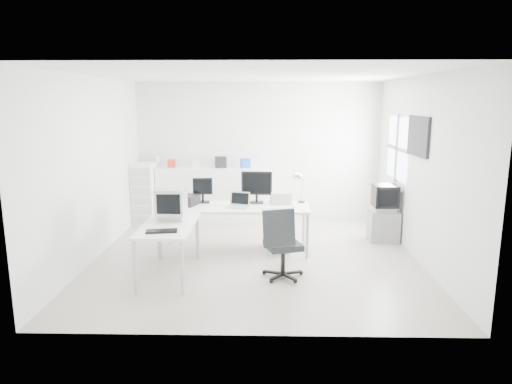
{
  "coord_description": "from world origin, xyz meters",
  "views": [
    {
      "loc": [
        0.16,
        -6.91,
        2.43
      ],
      "look_at": [
        0.0,
        0.2,
        1.0
      ],
      "focal_mm": 32.0,
      "sensor_mm": 36.0,
      "label": 1
    }
  ],
  "objects_px": {
    "office_chair": "(283,242)",
    "sideboard": "(211,194)",
    "inkjet_printer": "(183,200)",
    "tv_cabinet": "(383,226)",
    "side_desk": "(169,250)",
    "main_desk": "(235,228)",
    "lcd_monitor_small": "(203,191)",
    "crt_tv": "(385,198)",
    "lcd_monitor_large": "(257,187)",
    "laptop": "(237,200)",
    "crt_monitor": "(171,204)",
    "filing_cabinet": "(144,193)",
    "drawer_pedestal": "(278,232)",
    "laser_printer": "(281,198)"
  },
  "relations": [
    {
      "from": "lcd_monitor_large",
      "to": "laser_printer",
      "type": "bearing_deg",
      "value": -0.5
    },
    {
      "from": "drawer_pedestal",
      "to": "lcd_monitor_small",
      "type": "distance_m",
      "value": 1.43
    },
    {
      "from": "lcd_monitor_large",
      "to": "filing_cabinet",
      "type": "height_order",
      "value": "lcd_monitor_large"
    },
    {
      "from": "crt_tv",
      "to": "lcd_monitor_large",
      "type": "bearing_deg",
      "value": -171.52
    },
    {
      "from": "lcd_monitor_small",
      "to": "filing_cabinet",
      "type": "height_order",
      "value": "filing_cabinet"
    },
    {
      "from": "main_desk",
      "to": "crt_tv",
      "type": "xyz_separation_m",
      "value": [
        2.57,
        0.58,
        0.39
      ]
    },
    {
      "from": "tv_cabinet",
      "to": "filing_cabinet",
      "type": "relative_size",
      "value": 0.45
    },
    {
      "from": "inkjet_printer",
      "to": "tv_cabinet",
      "type": "distance_m",
      "value": 3.49
    },
    {
      "from": "sideboard",
      "to": "side_desk",
      "type": "bearing_deg",
      "value": -94.37
    },
    {
      "from": "laptop",
      "to": "lcd_monitor_small",
      "type": "bearing_deg",
      "value": 166.82
    },
    {
      "from": "tv_cabinet",
      "to": "crt_tv",
      "type": "bearing_deg",
      "value": 0.0
    },
    {
      "from": "laptop",
      "to": "crt_tv",
      "type": "xyz_separation_m",
      "value": [
        2.52,
        0.68,
        -0.1
      ]
    },
    {
      "from": "laser_printer",
      "to": "crt_monitor",
      "type": "distance_m",
      "value": 1.93
    },
    {
      "from": "lcd_monitor_small",
      "to": "crt_tv",
      "type": "height_order",
      "value": "lcd_monitor_small"
    },
    {
      "from": "lcd_monitor_small",
      "to": "laser_printer",
      "type": "xyz_separation_m",
      "value": [
        1.3,
        -0.03,
        -0.11
      ]
    },
    {
      "from": "lcd_monitor_small",
      "to": "tv_cabinet",
      "type": "bearing_deg",
      "value": 0.71
    },
    {
      "from": "inkjet_printer",
      "to": "lcd_monitor_small",
      "type": "height_order",
      "value": "lcd_monitor_small"
    },
    {
      "from": "lcd_monitor_small",
      "to": "sideboard",
      "type": "distance_m",
      "value": 1.77
    },
    {
      "from": "office_chair",
      "to": "tv_cabinet",
      "type": "distance_m",
      "value": 2.52
    },
    {
      "from": "office_chair",
      "to": "sideboard",
      "type": "xyz_separation_m",
      "value": [
        -1.36,
        3.11,
        0.03
      ]
    },
    {
      "from": "laptop",
      "to": "crt_monitor",
      "type": "relative_size",
      "value": 0.82
    },
    {
      "from": "filing_cabinet",
      "to": "laptop",
      "type": "bearing_deg",
      "value": -42.42
    },
    {
      "from": "drawer_pedestal",
      "to": "office_chair",
      "type": "height_order",
      "value": "office_chair"
    },
    {
      "from": "office_chair",
      "to": "crt_tv",
      "type": "bearing_deg",
      "value": 25.49
    },
    {
      "from": "lcd_monitor_small",
      "to": "office_chair",
      "type": "relative_size",
      "value": 0.4
    },
    {
      "from": "side_desk",
      "to": "crt_tv",
      "type": "xyz_separation_m",
      "value": [
        3.42,
        1.68,
        0.39
      ]
    },
    {
      "from": "main_desk",
      "to": "lcd_monitor_large",
      "type": "bearing_deg",
      "value": 35.54
    },
    {
      "from": "inkjet_printer",
      "to": "laser_printer",
      "type": "distance_m",
      "value": 1.6
    },
    {
      "from": "side_desk",
      "to": "laptop",
      "type": "height_order",
      "value": "laptop"
    },
    {
      "from": "filing_cabinet",
      "to": "lcd_monitor_small",
      "type": "bearing_deg",
      "value": -46.59
    },
    {
      "from": "drawer_pedestal",
      "to": "sideboard",
      "type": "xyz_separation_m",
      "value": [
        -1.32,
        1.92,
        0.25
      ]
    },
    {
      "from": "laser_printer",
      "to": "lcd_monitor_large",
      "type": "bearing_deg",
      "value": 169.36
    },
    {
      "from": "inkjet_printer",
      "to": "tv_cabinet",
      "type": "xyz_separation_m",
      "value": [
        3.42,
        0.48,
        -0.56
      ]
    },
    {
      "from": "lcd_monitor_large",
      "to": "sideboard",
      "type": "relative_size",
      "value": 0.24
    },
    {
      "from": "crt_tv",
      "to": "sideboard",
      "type": "height_order",
      "value": "sideboard"
    },
    {
      "from": "main_desk",
      "to": "lcd_monitor_small",
      "type": "xyz_separation_m",
      "value": [
        -0.55,
        0.25,
        0.58
      ]
    },
    {
      "from": "office_chair",
      "to": "laptop",
      "type": "bearing_deg",
      "value": 105.85
    },
    {
      "from": "main_desk",
      "to": "office_chair",
      "type": "bearing_deg",
      "value": -56.83
    },
    {
      "from": "side_desk",
      "to": "lcd_monitor_large",
      "type": "xyz_separation_m",
      "value": [
        1.2,
        1.35,
        0.64
      ]
    },
    {
      "from": "main_desk",
      "to": "filing_cabinet",
      "type": "relative_size",
      "value": 1.97
    },
    {
      "from": "crt_tv",
      "to": "main_desk",
      "type": "bearing_deg",
      "value": -167.25
    },
    {
      "from": "side_desk",
      "to": "sideboard",
      "type": "height_order",
      "value": "sideboard"
    },
    {
      "from": "laptop",
      "to": "main_desk",
      "type": "bearing_deg",
      "value": 133.64
    },
    {
      "from": "sideboard",
      "to": "main_desk",
      "type": "bearing_deg",
      "value": -72.63
    },
    {
      "from": "inkjet_printer",
      "to": "filing_cabinet",
      "type": "distance_m",
      "value": 1.96
    },
    {
      "from": "drawer_pedestal",
      "to": "laser_printer",
      "type": "xyz_separation_m",
      "value": [
        0.05,
        0.17,
        0.54
      ]
    },
    {
      "from": "laser_printer",
      "to": "tv_cabinet",
      "type": "height_order",
      "value": "laser_printer"
    },
    {
      "from": "main_desk",
      "to": "sideboard",
      "type": "relative_size",
      "value": 1.1
    },
    {
      "from": "laptop",
      "to": "laser_printer",
      "type": "xyz_separation_m",
      "value": [
        0.7,
        0.32,
        -0.02
      ]
    },
    {
      "from": "crt_monitor",
      "to": "office_chair",
      "type": "relative_size",
      "value": 0.43
    }
  ]
}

